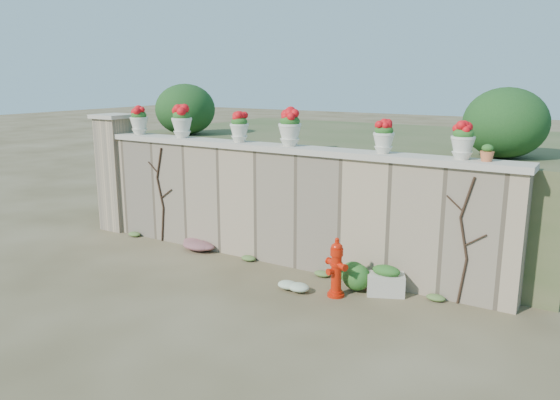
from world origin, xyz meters
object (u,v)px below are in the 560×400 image
Objects in this scene: planter_box at (386,281)px; urn_pot_0 at (139,121)px; fire_hydrant at (336,267)px; terracotta_pot at (487,154)px.

urn_pot_0 is (-5.56, 0.46, 2.16)m from planter_box.
fire_hydrant reaches higher than planter_box.
terracotta_pot reaches higher than fire_hydrant.
planter_box is 5.99m from urn_pot_0.
fire_hydrant is 0.81m from planter_box.
fire_hydrant is 1.42× the size of planter_box.
terracotta_pot is (6.78, 0.00, -0.17)m from urn_pot_0.
terracotta_pot is at bearing -3.66° from planter_box.
terracotta_pot is at bearing 50.71° from fire_hydrant.
urn_pot_0 is at bearing -166.45° from fire_hydrant.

